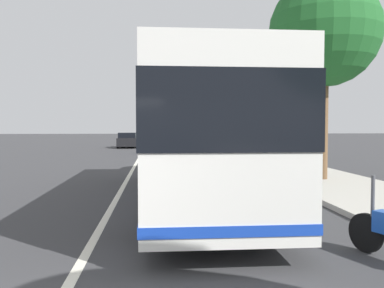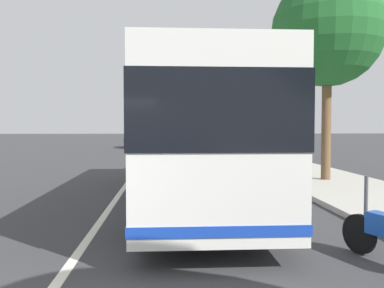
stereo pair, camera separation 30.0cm
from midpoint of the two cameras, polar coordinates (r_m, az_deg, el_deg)
sidewalk_curb at (r=14.40m, az=20.83°, el=-5.55°), size 110.00×3.60×0.14m
lane_divider_line at (r=13.21m, az=-9.11°, el=-6.42°), size 110.00×0.16×0.01m
coach_bus at (r=11.16m, az=0.96°, el=1.77°), size 11.38×2.66×3.35m
car_oncoming at (r=30.46m, az=-2.45°, el=-0.00°), size 4.27×1.89×1.53m
car_side_street at (r=39.40m, az=-7.82°, el=0.49°), size 4.02×1.92×1.43m
car_ahead_same_lane at (r=56.25m, az=-3.01°, el=1.11°), size 4.33×1.99×1.49m
roadside_tree_mid_block at (r=15.74m, az=18.97°, el=14.66°), size 3.94×3.94×7.39m
roadside_tree_far_block at (r=28.33m, az=9.05°, el=6.64°), size 3.43×3.43×5.86m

